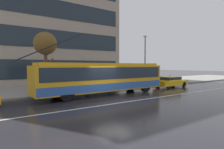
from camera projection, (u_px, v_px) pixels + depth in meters
ground_plane at (112, 100)px, 13.39m from camera, size 160.00×160.00×0.00m
sidewalk_slab at (68, 87)px, 20.86m from camera, size 80.00×10.00×0.14m
lane_centre_line at (122, 103)px, 12.40m from camera, size 72.00×0.14×0.01m
trolleybus at (104, 77)px, 15.81m from camera, size 13.20×2.79×4.98m
taxi_ahead_of_bus at (171, 81)px, 21.39m from camera, size 4.30×1.74×1.39m
bus_shelter at (71, 70)px, 18.23m from camera, size 3.96×1.88×2.63m
pedestrian_at_shelter at (109, 79)px, 19.58m from camera, size 0.37×0.37×1.69m
pedestrian_approaching_curb at (72, 74)px, 17.54m from camera, size 1.28×1.28×1.97m
pedestrian_walking_past at (87, 73)px, 18.56m from camera, size 1.13×1.13×2.06m
street_lamp at (145, 55)px, 22.27m from camera, size 0.60×0.32×6.16m
street_tree_bare at (45, 45)px, 16.66m from camera, size 2.12×2.12×5.52m
office_tower_corner_left at (28, 4)px, 27.19m from camera, size 24.74×13.71×23.57m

